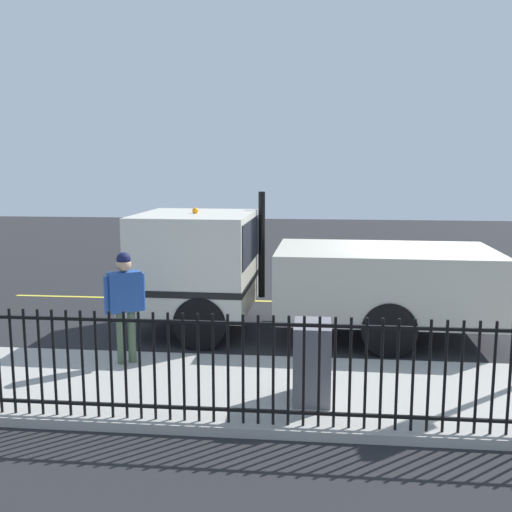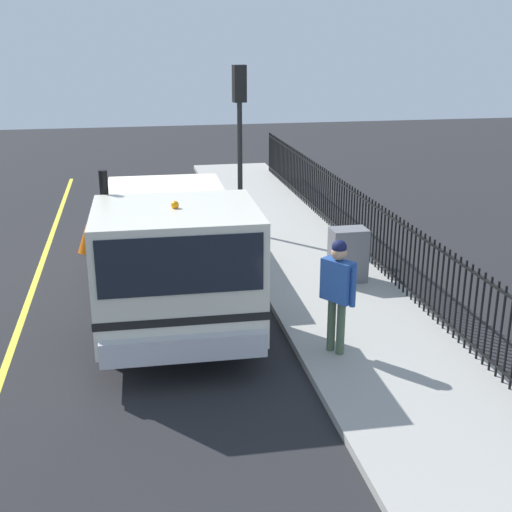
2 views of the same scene
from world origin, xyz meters
name	(u,v)px [view 1 (image 1 of 2)]	position (x,y,z in m)	size (l,w,h in m)	color
ground_plane	(427,335)	(0.00, 0.00, 0.00)	(47.38, 47.38, 0.00)	#232326
sidewalk_slab	(471,399)	(3.31, 0.00, 0.06)	(2.75, 21.54, 0.12)	#A3A099
lane_marking	(407,304)	(-2.49, 0.00, 0.00)	(0.12, 19.38, 0.01)	yellow
work_truck	(280,269)	(0.20, -2.86, 1.29)	(2.60, 6.96, 2.72)	silver
worker_standing	(125,296)	(2.50, -5.19, 1.23)	(0.47, 0.56, 1.80)	#264C99
iron_fence	(502,378)	(4.52, 0.00, 0.82)	(0.04, 18.34, 1.38)	black
utility_cabinet	(312,361)	(3.68, -2.21, 0.66)	(0.71, 0.50, 1.07)	slate
traffic_cone	(465,301)	(-1.51, 1.07, 0.34)	(0.48, 0.48, 0.68)	orange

